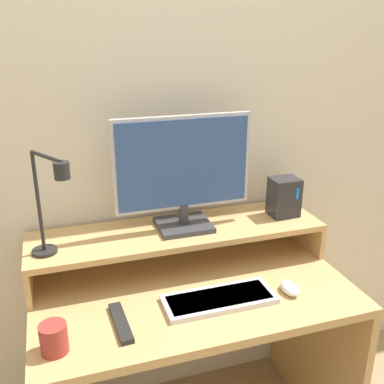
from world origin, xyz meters
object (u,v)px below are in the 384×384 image
remote_control (121,323)px  mug (54,338)px  router_dock (284,197)px  keyboard (219,299)px  desk_lamp (50,203)px  mouse (290,288)px  monitor (183,171)px

remote_control → mug: size_ratio=2.27×
router_dock → keyboard: size_ratio=0.41×
mug → desk_lamp: bearing=83.8°
keyboard → mouse: bearing=-5.5°
desk_lamp → mug: bearing=-96.2°
mouse → mug: size_ratio=1.03×
mug → remote_control: bearing=17.4°
monitor → mouse: 0.54m
router_dock → mug: (-0.89, -0.36, -0.18)m
mouse → remote_control: mouse is taller
monitor → desk_lamp: (-0.46, -0.11, -0.02)m
monitor → mug: bearing=-142.4°
monitor → remote_control: 0.56m
keyboard → remote_control: bearing=-176.3°
router_dock → desk_lamp: bearing=-173.4°
remote_control → mug: 0.20m
keyboard → monitor: bearing=96.2°
monitor → desk_lamp: 0.47m
mug → monitor: bearing=37.6°
monitor → keyboard: (0.03, -0.29, -0.35)m
desk_lamp → keyboard: (0.49, -0.18, -0.33)m
keyboard → remote_control: size_ratio=1.86×
keyboard → remote_control: (-0.33, -0.02, -0.00)m
monitor → desk_lamp: monitor is taller
desk_lamp → monitor: bearing=14.0°
keyboard → mug: 0.53m
desk_lamp → mouse: 0.83m
remote_control → desk_lamp: bearing=129.4°
mouse → mug: mug is taller
monitor → mouse: (0.28, -0.32, -0.35)m
mouse → monitor: bearing=131.2°
mug → router_dock: bearing=22.0°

